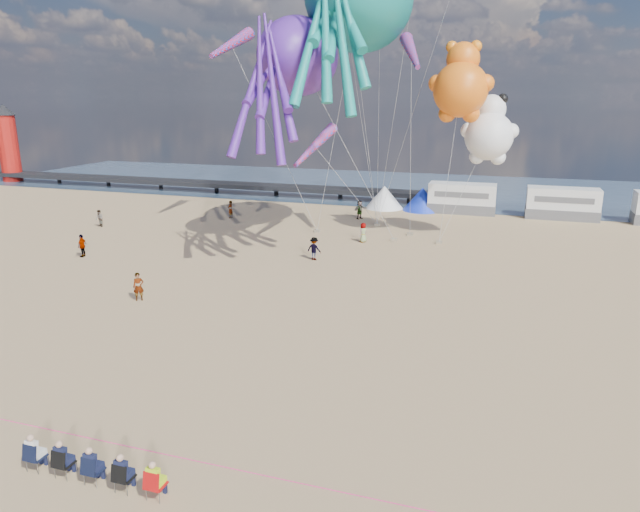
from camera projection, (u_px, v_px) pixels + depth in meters
The scene contains 28 objects.
ground at pixel (233, 385), 23.46m from camera, with size 120.00×120.00×0.00m, color tan.
water at pixel (423, 188), 73.84m from camera, with size 120.00×120.00×0.00m, color #334962.
pier at pixel (188, 183), 71.81m from camera, with size 60.00×3.00×0.50m, color black.
lighthouse at pixel (9, 149), 79.17m from camera, with size 2.60×2.60×9.00m, color #A5140F.
motorhome_0 at pixel (462, 198), 57.92m from camera, with size 6.60×2.50×3.00m, color silver.
motorhome_1 at pixel (562, 203), 55.10m from camera, with size 6.60×2.50×3.00m, color silver.
tent_white at pixel (384, 197), 60.37m from camera, with size 4.00×4.00×2.40m, color white.
tent_blue at pixel (422, 199), 59.19m from camera, with size 4.00×4.00×2.40m, color #1933CC.
spectator_row at pixel (94, 464), 17.35m from camera, with size 6.10×0.90×1.30m, color black, non-canonical shape.
rope_line at pixel (165, 454), 18.87m from camera, with size 0.03×0.03×34.00m, color #F2338C.
standing_person at pixel (138, 287), 33.01m from camera, with size 0.61×0.40×1.66m, color tan.
beachgoer_0 at pixel (363, 233), 46.28m from camera, with size 0.59×0.38×1.60m, color #7F6659.
beachgoer_1 at pixel (99, 219), 51.76m from camera, with size 0.76×0.49×1.55m, color #7F6659.
beachgoer_2 at pixel (314, 249), 41.24m from camera, with size 0.82×0.64×1.68m, color #7F6659.
beachgoer_3 at pixel (82, 246), 42.02m from camera, with size 1.11×0.64×1.72m, color #7F6659.
beachgoer_4 at pixel (360, 210), 55.17m from camera, with size 1.06×0.44×1.82m, color #7F6659.
beachgoer_5 at pixel (230, 209), 55.60m from camera, with size 1.58×0.50×1.70m, color #7F6659.
sandbag_a at pixel (317, 231), 49.88m from camera, with size 0.50×0.35×0.22m, color gray.
sandbag_b at pixel (394, 240), 46.86m from camera, with size 0.50×0.35×0.22m, color gray.
sandbag_c at pixel (439, 242), 45.95m from camera, with size 0.50×0.35×0.22m, color gray.
sandbag_d at pixel (410, 234), 48.75m from camera, with size 0.50×0.35×0.22m, color gray.
sandbag_e at pixel (377, 224), 52.47m from camera, with size 0.50×0.35×0.22m, color gray.
kite_octopus_purple at pixel (298, 57), 39.93m from camera, with size 4.49×10.48×11.98m, color #55239A, non-canonical shape.
kite_panda at pixel (489, 136), 44.61m from camera, with size 4.56×4.29×6.43m, color white, non-canonical shape.
kite_teddy_orange at pixel (460, 90), 42.55m from camera, with size 4.97×4.67×7.01m, color orange, non-canonical shape.
windsock_left at pixel (231, 44), 46.86m from camera, with size 1.10×6.50×6.50m, color red, non-canonical shape.
windsock_mid at pixel (412, 52), 41.03m from camera, with size 1.00×5.43×5.43m, color red, non-canonical shape.
windsock_right at pixel (315, 146), 44.49m from camera, with size 0.90×5.59×5.59m, color red, non-canonical shape.
Camera 1 is at (9.93, -19.02, 11.44)m, focal length 32.00 mm.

